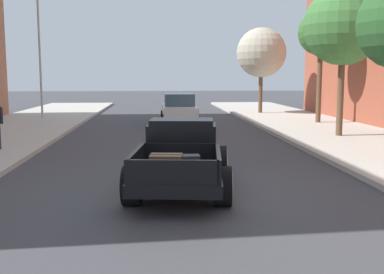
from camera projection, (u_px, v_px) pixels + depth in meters
name	position (u px, v px, depth m)	size (l,w,h in m)	color
ground_plane	(180.00, 187.00, 10.75)	(140.00, 140.00, 0.00)	#3D3D42
hotrod_truck_black	(182.00, 155.00, 10.66)	(2.54, 5.07, 1.58)	black
car_background_white	(179.00, 110.00, 24.41)	(1.90, 4.32, 1.65)	silver
flagpole	(42.00, 19.00, 26.09)	(1.74, 0.16, 9.16)	#B2B2B7
street_tree_second	(343.00, 26.00, 18.28)	(3.15, 3.15, 5.98)	brown
street_tree_third	(321.00, 33.00, 23.63)	(2.35, 2.35, 5.82)	brown
street_tree_farthest	(261.00, 53.00, 30.15)	(3.25, 3.25, 5.57)	brown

